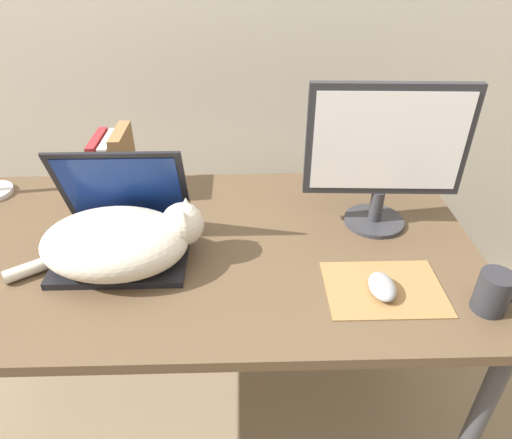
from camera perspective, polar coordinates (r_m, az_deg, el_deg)
name	(u,v)px	position (r m, az deg, el deg)	size (l,w,h in m)	color
desk	(193,265)	(1.26, -7.82, -5.60)	(1.49, 0.77, 0.76)	brown
laptop	(124,232)	(1.21, -16.16, -1.47)	(0.32, 0.27, 0.27)	black
cat	(121,241)	(1.14, -16.58, -2.62)	(0.47, 0.25, 0.16)	beige
external_monitor	(386,152)	(1.22, 15.91, 8.11)	(0.41, 0.17, 0.40)	#333338
mousepad	(384,289)	(1.11, 15.70, -8.31)	(0.27, 0.20, 0.00)	olive
computer_mouse	(382,286)	(1.08, 15.49, -8.07)	(0.06, 0.10, 0.03)	#99999E
book_row	(115,165)	(1.44, -17.18, 6.55)	(0.10, 0.16, 0.21)	maroon
mug	(495,292)	(1.11, 27.66, -8.06)	(0.11, 0.07, 0.10)	#28282D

